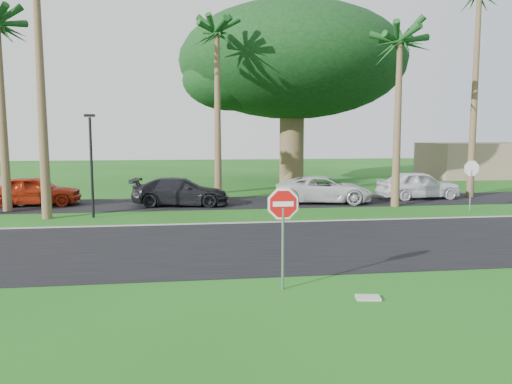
{
  "coord_description": "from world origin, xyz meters",
  "views": [
    {
      "loc": [
        -1.76,
        -14.6,
        3.76
      ],
      "look_at": [
        0.55,
        2.09,
        1.8
      ],
      "focal_mm": 35.0,
      "sensor_mm": 36.0,
      "label": 1
    }
  ],
  "objects_px": {
    "car_silver": "(1,192)",
    "car_red": "(35,191)",
    "stop_sign_near": "(283,217)",
    "car_dark": "(181,192)",
    "stop_sign_far": "(471,175)",
    "car_pickup": "(418,185)",
    "car_minivan": "(324,190)"
  },
  "relations": [
    {
      "from": "car_silver",
      "to": "car_red",
      "type": "height_order",
      "value": "car_red"
    },
    {
      "from": "stop_sign_near",
      "to": "car_dark",
      "type": "relative_size",
      "value": 0.52
    },
    {
      "from": "stop_sign_far",
      "to": "stop_sign_near",
      "type": "bearing_deg",
      "value": 43.73
    },
    {
      "from": "stop_sign_near",
      "to": "stop_sign_far",
      "type": "xyz_separation_m",
      "value": [
        11.5,
        11.0,
        0.0
      ]
    },
    {
      "from": "car_dark",
      "to": "car_pickup",
      "type": "relative_size",
      "value": 1.06
    },
    {
      "from": "car_dark",
      "to": "car_minivan",
      "type": "distance_m",
      "value": 7.77
    },
    {
      "from": "stop_sign_near",
      "to": "car_minivan",
      "type": "relative_size",
      "value": 0.5
    },
    {
      "from": "stop_sign_near",
      "to": "car_pickup",
      "type": "height_order",
      "value": "stop_sign_near"
    },
    {
      "from": "car_red",
      "to": "car_dark",
      "type": "height_order",
      "value": "car_red"
    },
    {
      "from": "stop_sign_far",
      "to": "car_red",
      "type": "height_order",
      "value": "stop_sign_far"
    },
    {
      "from": "stop_sign_near",
      "to": "car_red",
      "type": "bearing_deg",
      "value": 122.83
    },
    {
      "from": "stop_sign_near",
      "to": "stop_sign_far",
      "type": "distance_m",
      "value": 15.91
    },
    {
      "from": "car_silver",
      "to": "car_pickup",
      "type": "distance_m",
      "value": 23.1
    },
    {
      "from": "car_silver",
      "to": "car_dark",
      "type": "relative_size",
      "value": 0.86
    },
    {
      "from": "car_red",
      "to": "car_dark",
      "type": "relative_size",
      "value": 0.91
    },
    {
      "from": "stop_sign_near",
      "to": "car_red",
      "type": "distance_m",
      "value": 18.82
    },
    {
      "from": "car_red",
      "to": "car_minivan",
      "type": "bearing_deg",
      "value": -95.72
    },
    {
      "from": "car_red",
      "to": "car_minivan",
      "type": "height_order",
      "value": "car_red"
    },
    {
      "from": "car_silver",
      "to": "car_red",
      "type": "xyz_separation_m",
      "value": [
        1.85,
        -0.38,
        0.07
      ]
    },
    {
      "from": "stop_sign_near",
      "to": "stop_sign_far",
      "type": "bearing_deg",
      "value": 43.73
    },
    {
      "from": "stop_sign_far",
      "to": "car_minivan",
      "type": "height_order",
      "value": "stop_sign_far"
    },
    {
      "from": "stop_sign_far",
      "to": "car_pickup",
      "type": "relative_size",
      "value": 0.55
    },
    {
      "from": "stop_sign_near",
      "to": "car_silver",
      "type": "relative_size",
      "value": 0.61
    },
    {
      "from": "car_silver",
      "to": "car_pickup",
      "type": "relative_size",
      "value": 0.91
    },
    {
      "from": "car_dark",
      "to": "car_minivan",
      "type": "relative_size",
      "value": 0.96
    },
    {
      "from": "car_red",
      "to": "car_pickup",
      "type": "distance_m",
      "value": 21.25
    },
    {
      "from": "stop_sign_near",
      "to": "car_silver",
      "type": "distance_m",
      "value": 20.19
    },
    {
      "from": "stop_sign_far",
      "to": "car_red",
      "type": "relative_size",
      "value": 0.57
    },
    {
      "from": "car_red",
      "to": "car_silver",
      "type": "bearing_deg",
      "value": 76.43
    },
    {
      "from": "stop_sign_near",
      "to": "car_pickup",
      "type": "bearing_deg",
      "value": 54.78
    },
    {
      "from": "stop_sign_near",
      "to": "car_silver",
      "type": "bearing_deg",
      "value": 126.65
    },
    {
      "from": "stop_sign_far",
      "to": "car_dark",
      "type": "height_order",
      "value": "stop_sign_far"
    }
  ]
}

